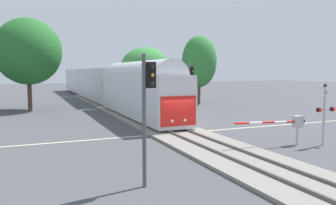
% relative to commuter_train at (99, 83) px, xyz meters
% --- Properties ---
extents(ground_plane, '(220.00, 220.00, 0.00)m').
position_rel_commuter_train_xyz_m(ground_plane, '(-0.00, -27.79, -2.74)').
color(ground_plane, '#47474C').
extents(road_centre_stripe, '(44.00, 0.20, 0.01)m').
position_rel_commuter_train_xyz_m(road_centre_stripe, '(-0.00, -27.79, -2.74)').
color(road_centre_stripe, beige).
rests_on(road_centre_stripe, ground).
extents(railway_track, '(4.40, 80.00, 0.32)m').
position_rel_commuter_train_xyz_m(railway_track, '(-0.00, -27.79, -2.65)').
color(railway_track, gray).
rests_on(railway_track, ground).
extents(commuter_train, '(3.04, 60.67, 5.16)m').
position_rel_commuter_train_xyz_m(commuter_train, '(0.00, 0.00, 0.00)').
color(commuter_train, silver).
rests_on(commuter_train, railway_track).
extents(crossing_gate_near, '(5.11, 0.40, 1.80)m').
position_rel_commuter_train_xyz_m(crossing_gate_near, '(4.83, -34.17, -1.34)').
color(crossing_gate_near, '#B7B7BC').
rests_on(crossing_gate_near, ground).
extents(crossing_signal_mast, '(1.36, 0.44, 3.82)m').
position_rel_commuter_train_xyz_m(crossing_signal_mast, '(6.60, -35.00, -0.41)').
color(crossing_signal_mast, '#B2B2B7').
rests_on(crossing_signal_mast, ground).
extents(traffic_signal_far_side, '(0.53, 0.38, 5.30)m').
position_rel_commuter_train_xyz_m(traffic_signal_far_side, '(5.58, -19.01, 0.81)').
color(traffic_signal_far_side, '#4C4C51').
rests_on(traffic_signal_far_side, ground).
extents(traffic_signal_near_left, '(0.53, 0.38, 5.17)m').
position_rel_commuter_train_xyz_m(traffic_signal_near_left, '(-5.63, -37.69, 0.72)').
color(traffic_signal_near_left, '#4C4C51').
rests_on(traffic_signal_near_left, ground).
extents(elm_centre_background, '(7.16, 7.16, 8.05)m').
position_rel_commuter_train_xyz_m(elm_centre_background, '(6.13, -3.17, 2.34)').
color(elm_centre_background, brown).
rests_on(elm_centre_background, ground).
extents(oak_behind_train, '(7.43, 7.43, 10.54)m').
position_rel_commuter_train_xyz_m(oak_behind_train, '(-9.68, -8.32, 4.01)').
color(oak_behind_train, '#4C3828').
rests_on(oak_behind_train, ground).
extents(oak_far_right, '(4.76, 4.76, 9.38)m').
position_rel_commuter_train_xyz_m(oak_far_right, '(11.90, -9.05, 3.10)').
color(oak_far_right, '#4C3828').
rests_on(oak_far_right, ground).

